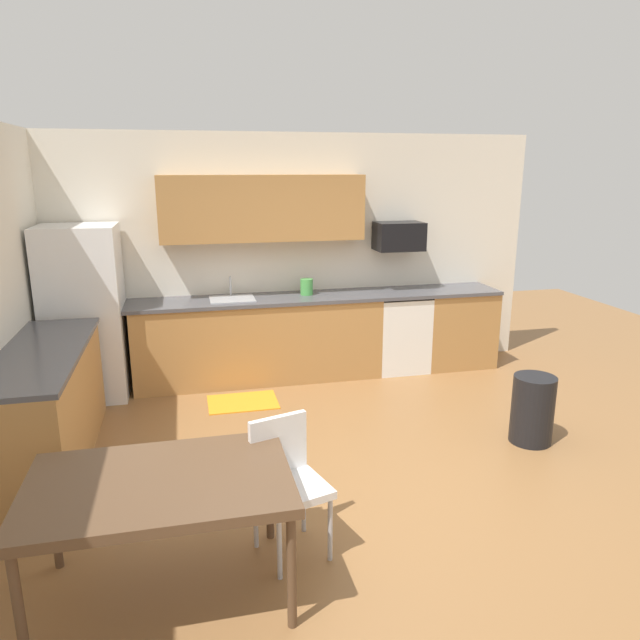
# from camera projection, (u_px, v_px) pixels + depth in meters

# --- Properties ---
(ground_plane) EXTENTS (12.00, 12.00, 0.00)m
(ground_plane) POSITION_uv_depth(u_px,v_px,m) (349.00, 476.00, 4.55)
(ground_plane) COLOR olive
(wall_back) EXTENTS (5.80, 0.10, 2.70)m
(wall_back) POSITION_uv_depth(u_px,v_px,m) (287.00, 255.00, 6.70)
(wall_back) COLOR silver
(wall_back) RESTS_ON ground
(cabinet_run_back) EXTENTS (2.71, 0.60, 0.90)m
(cabinet_run_back) POSITION_uv_depth(u_px,v_px,m) (259.00, 341.00, 6.51)
(cabinet_run_back) COLOR #AD7A42
(cabinet_run_back) RESTS_ON ground
(cabinet_run_back_right) EXTENTS (0.84, 0.60, 0.90)m
(cabinet_run_back_right) POSITION_uv_depth(u_px,v_px,m) (455.00, 328.00, 7.03)
(cabinet_run_back_right) COLOR #AD7A42
(cabinet_run_back_right) RESTS_ON ground
(cabinet_run_left) EXTENTS (0.60, 2.00, 0.90)m
(cabinet_run_left) POSITION_uv_depth(u_px,v_px,m) (47.00, 409.00, 4.68)
(cabinet_run_left) COLOR #AD7A42
(cabinet_run_left) RESTS_ON ground
(countertop_back) EXTENTS (4.80, 0.64, 0.04)m
(countertop_back) POSITION_uv_depth(u_px,v_px,m) (293.00, 298.00, 6.48)
(countertop_back) COLOR #4C4C51
(countertop_back) RESTS_ON cabinet_run_back
(countertop_left) EXTENTS (0.64, 2.00, 0.04)m
(countertop_left) POSITION_uv_depth(u_px,v_px,m) (40.00, 353.00, 4.56)
(countertop_left) COLOR #4C4C51
(countertop_left) RESTS_ON cabinet_run_left
(upper_cabinets_back) EXTENTS (2.20, 0.34, 0.70)m
(upper_cabinets_back) POSITION_uv_depth(u_px,v_px,m) (263.00, 208.00, 6.29)
(upper_cabinets_back) COLOR #AD7A42
(refrigerator) EXTENTS (0.76, 0.70, 1.78)m
(refrigerator) POSITION_uv_depth(u_px,v_px,m) (84.00, 313.00, 5.93)
(refrigerator) COLOR white
(refrigerator) RESTS_ON ground
(oven_range) EXTENTS (0.60, 0.60, 0.91)m
(oven_range) POSITION_uv_depth(u_px,v_px,m) (399.00, 331.00, 6.87)
(oven_range) COLOR white
(oven_range) RESTS_ON ground
(microwave) EXTENTS (0.54, 0.36, 0.32)m
(microwave) POSITION_uv_depth(u_px,v_px,m) (399.00, 236.00, 6.69)
(microwave) COLOR black
(sink_basin) EXTENTS (0.48, 0.40, 0.14)m
(sink_basin) POSITION_uv_depth(u_px,v_px,m) (232.00, 305.00, 6.34)
(sink_basin) COLOR #A5A8AD
(sink_basin) RESTS_ON countertop_back
(sink_faucet) EXTENTS (0.02, 0.02, 0.24)m
(sink_faucet) POSITION_uv_depth(u_px,v_px,m) (230.00, 287.00, 6.47)
(sink_faucet) COLOR #B2B5BA
(sink_faucet) RESTS_ON countertop_back
(dining_table) EXTENTS (1.40, 0.90, 0.72)m
(dining_table) POSITION_uv_depth(u_px,v_px,m) (160.00, 489.00, 3.12)
(dining_table) COLOR brown
(dining_table) RESTS_ON ground
(chair_near_table) EXTENTS (0.50, 0.50, 0.85)m
(chair_near_table) POSITION_uv_depth(u_px,v_px,m) (286.00, 475.00, 3.57)
(chair_near_table) COLOR white
(chair_near_table) RESTS_ON ground
(trash_bin) EXTENTS (0.36, 0.36, 0.60)m
(trash_bin) POSITION_uv_depth(u_px,v_px,m) (532.00, 409.00, 5.04)
(trash_bin) COLOR black
(trash_bin) RESTS_ON ground
(floor_mat) EXTENTS (0.70, 0.50, 0.01)m
(floor_mat) POSITION_uv_depth(u_px,v_px,m) (243.00, 402.00, 5.95)
(floor_mat) COLOR orange
(floor_mat) RESTS_ON ground
(kettle) EXTENTS (0.14, 0.14, 0.20)m
(kettle) POSITION_uv_depth(u_px,v_px,m) (307.00, 288.00, 6.54)
(kettle) COLOR #4CA54C
(kettle) RESTS_ON countertop_back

